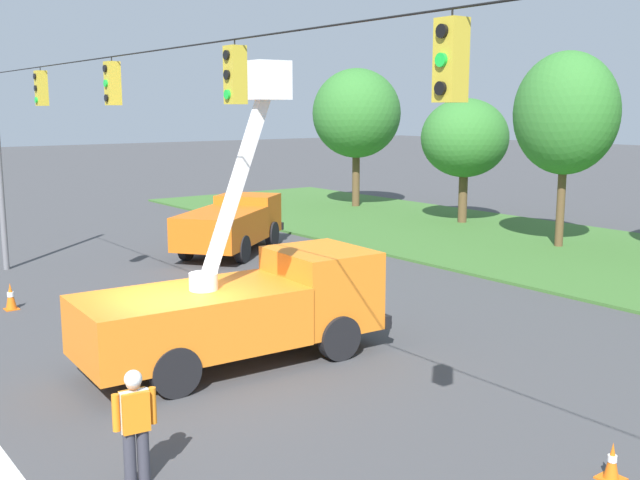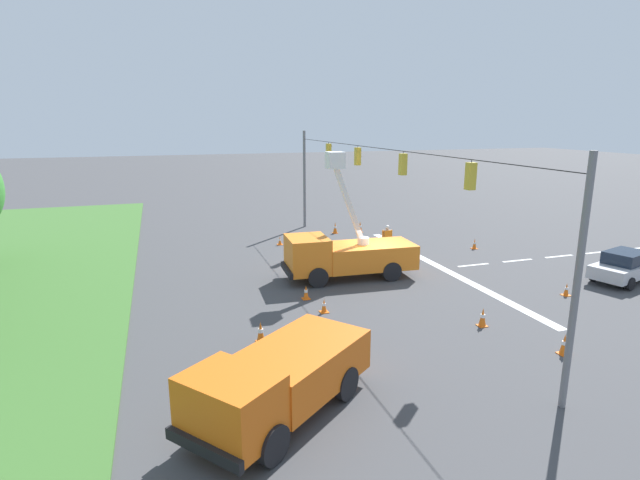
# 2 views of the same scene
# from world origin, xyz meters

# --- Properties ---
(ground_plane) EXTENTS (200.00, 200.00, 0.00)m
(ground_plane) POSITION_xyz_m (0.00, 0.00, 0.00)
(ground_plane) COLOR #424244
(lane_markings) EXTENTS (17.60, 15.25, 0.01)m
(lane_markings) POSITION_xyz_m (0.00, -5.56, 0.00)
(lane_markings) COLOR silver
(lane_markings) RESTS_ON ground
(signal_gantry) EXTENTS (26.20, 0.33, 7.20)m
(signal_gantry) POSITION_xyz_m (-0.05, -0.00, 4.58)
(signal_gantry) COLOR slate
(signal_gantry) RESTS_ON ground
(utility_truck_bucket_lift) EXTENTS (2.78, 6.86, 6.45)m
(utility_truck_bucket_lift) POSITION_xyz_m (0.08, 1.60, 1.33)
(utility_truck_bucket_lift) COLOR orange
(utility_truck_bucket_lift) RESTS_ON ground
(utility_truck_support_near) EXTENTS (5.54, 6.12, 2.04)m
(utility_truck_support_near) POSITION_xyz_m (-10.95, 7.76, 1.13)
(utility_truck_support_near) COLOR orange
(utility_truck_support_near) RESTS_ON ground
(sedan_silver) EXTENTS (2.91, 4.62, 1.56)m
(sedan_silver) POSITION_xyz_m (-4.79, -11.65, 0.79)
(sedan_silver) COLOR #B7B7BC
(sedan_silver) RESTS_ON ground
(road_worker) EXTENTS (0.29, 0.65, 1.77)m
(road_worker) POSITION_xyz_m (3.86, -2.54, 1.00)
(road_worker) COLOR #383842
(road_worker) RESTS_ON ground
(traffic_cone_foreground_left) EXTENTS (0.36, 0.36, 0.75)m
(traffic_cone_foreground_left) POSITION_xyz_m (-10.40, -2.52, 0.37)
(traffic_cone_foreground_left) COLOR orange
(traffic_cone_foreground_left) RESTS_ON ground
(traffic_cone_foreground_right) EXTENTS (0.36, 0.36, 0.80)m
(traffic_cone_foreground_right) POSITION_xyz_m (-6.18, 7.31, 0.40)
(traffic_cone_foreground_right) COLOR orange
(traffic_cone_foreground_right) RESTS_ON ground
(traffic_cone_mid_left) EXTENTS (0.36, 0.36, 0.65)m
(traffic_cone_mid_left) POSITION_xyz_m (3.14, -8.32, 0.32)
(traffic_cone_mid_left) COLOR orange
(traffic_cone_mid_left) RESTS_ON ground
(traffic_cone_mid_right) EXTENTS (0.36, 0.36, 0.60)m
(traffic_cone_mid_right) POSITION_xyz_m (-5.63, -7.20, 0.28)
(traffic_cone_mid_right) COLOR orange
(traffic_cone_mid_right) RESTS_ON ground
(traffic_cone_near_bucket) EXTENTS (0.36, 0.36, 0.59)m
(traffic_cone_near_bucket) POSITION_xyz_m (7.98, 3.17, 0.28)
(traffic_cone_near_bucket) COLOR orange
(traffic_cone_near_bucket) RESTS_ON ground
(traffic_cone_lane_edge_a) EXTENTS (0.36, 0.36, 0.80)m
(traffic_cone_lane_edge_a) POSITION_xyz_m (10.09, -1.43, 0.40)
(traffic_cone_lane_edge_a) COLOR orange
(traffic_cone_lane_edge_a) RESTS_ON ground
(traffic_cone_lane_edge_b) EXTENTS (0.36, 0.36, 0.61)m
(traffic_cone_lane_edge_b) POSITION_xyz_m (-4.12, 4.18, 0.29)
(traffic_cone_lane_edge_b) COLOR orange
(traffic_cone_lane_edge_b) RESTS_ON ground
(traffic_cone_far_left) EXTENTS (0.36, 0.36, 0.76)m
(traffic_cone_far_left) POSITION_xyz_m (-7.44, -1.32, 0.37)
(traffic_cone_far_left) COLOR orange
(traffic_cone_far_left) RESTS_ON ground
(traffic_cone_far_right) EXTENTS (0.36, 0.36, 0.66)m
(traffic_cone_far_right) POSITION_xyz_m (-2.32, 4.44, 0.32)
(traffic_cone_far_right) COLOR orange
(traffic_cone_far_right) RESTS_ON ground
(traffic_cone_centre_line) EXTENTS (0.36, 0.36, 0.79)m
(traffic_cone_centre_line) POSITION_xyz_m (9.83, -3.26, 0.39)
(traffic_cone_centre_line) COLOR orange
(traffic_cone_centre_line) RESTS_ON ground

